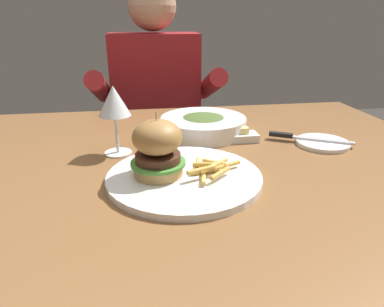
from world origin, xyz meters
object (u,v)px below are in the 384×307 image
object	(u,v)px
burger_sandwich	(158,148)
diner_person	(157,132)
table_knife	(302,137)
bread_plate	(323,143)
soup_bowl	(203,125)
main_plate	(184,177)
butter_dish	(243,136)
wine_glass	(114,103)

from	to	relation	value
burger_sandwich	diner_person	size ratio (longest dim) A/B	0.11
table_knife	bread_plate	bearing A→B (deg)	-28.62
burger_sandwich	soup_bowl	bearing A→B (deg)	63.29
main_plate	soup_bowl	size ratio (longest dim) A/B	1.30
bread_plate	burger_sandwich	bearing A→B (deg)	-161.32
burger_sandwich	table_knife	distance (m)	0.42
soup_bowl	diner_person	xyz separation A→B (m)	(-0.10, 0.57, -0.20)
bread_plate	table_knife	world-z (taller)	table_knife
butter_dish	soup_bowl	size ratio (longest dim) A/B	0.33
diner_person	wine_glass	bearing A→B (deg)	-100.29
table_knife	butter_dish	world-z (taller)	butter_dish
wine_glass	butter_dish	distance (m)	0.34
main_plate	butter_dish	bearing A→B (deg)	48.98
table_knife	soup_bowl	world-z (taller)	soup_bowl
burger_sandwich	wine_glass	size ratio (longest dim) A/B	0.79
table_knife	soup_bowl	bearing A→B (deg)	154.74
wine_glass	soup_bowl	size ratio (longest dim) A/B	0.69
bread_plate	table_knife	bearing A→B (deg)	151.38
main_plate	wine_glass	world-z (taller)	wine_glass
table_knife	diner_person	size ratio (longest dim) A/B	0.16
main_plate	table_knife	world-z (taller)	table_knife
table_knife	wine_glass	bearing A→B (deg)	-179.28
butter_dish	soup_bowl	world-z (taller)	soup_bowl
wine_glass	bread_plate	world-z (taller)	wine_glass
main_plate	diner_person	distance (m)	0.87
table_knife	diner_person	bearing A→B (deg)	116.42
soup_bowl	bread_plate	bearing A→B (deg)	-25.80
wine_glass	butter_dish	bearing A→B (deg)	7.68
soup_bowl	diner_person	distance (m)	0.61
bread_plate	butter_dish	size ratio (longest dim) A/B	1.71
main_plate	burger_sandwich	size ratio (longest dim) A/B	2.39
soup_bowl	wine_glass	bearing A→B (deg)	-152.43
burger_sandwich	butter_dish	world-z (taller)	burger_sandwich
main_plate	soup_bowl	distance (m)	0.30
table_knife	main_plate	bearing A→B (deg)	-152.44
main_plate	butter_dish	world-z (taller)	butter_dish
burger_sandwich	bread_plate	size ratio (longest dim) A/B	0.97
main_plate	butter_dish	distance (m)	0.28
bread_plate	diner_person	bearing A→B (deg)	118.47
burger_sandwich	bread_plate	distance (m)	0.45
table_knife	soup_bowl	xyz separation A→B (m)	(-0.24, 0.11, 0.01)
main_plate	diner_person	size ratio (longest dim) A/B	0.26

